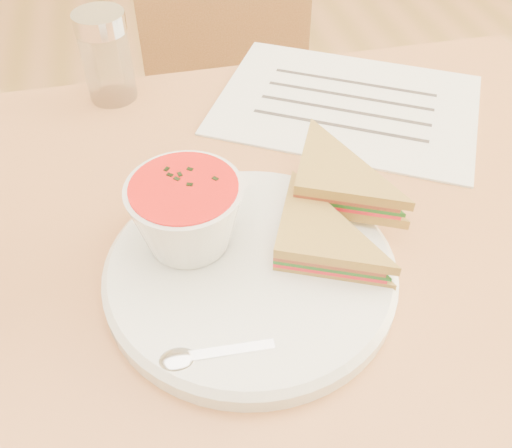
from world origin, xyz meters
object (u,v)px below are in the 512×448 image
object	(u,v)px
dining_table	(232,426)
soup_bowl	(187,217)
condiment_shaker	(106,57)
plate	(250,272)
chair_far	(239,160)

from	to	relation	value
dining_table	soup_bowl	bearing A→B (deg)	171.48
condiment_shaker	soup_bowl	bearing A→B (deg)	-78.99
dining_table	condiment_shaker	distance (m)	0.54
dining_table	plate	distance (m)	0.39
chair_far	condiment_shaker	distance (m)	0.53
dining_table	plate	size ratio (longest dim) A/B	3.67
plate	condiment_shaker	xyz separation A→B (m)	(-0.11, 0.34, 0.05)
chair_far	condiment_shaker	bearing A→B (deg)	53.40
dining_table	soup_bowl	size ratio (longest dim) A/B	9.45
dining_table	plate	world-z (taller)	plate
soup_bowl	condiment_shaker	bearing A→B (deg)	101.01
soup_bowl	plate	bearing A→B (deg)	-38.40
plate	soup_bowl	xyz separation A→B (m)	(-0.05, 0.04, 0.04)
dining_table	soup_bowl	xyz separation A→B (m)	(-0.03, 0.00, 0.43)
soup_bowl	condiment_shaker	distance (m)	0.31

